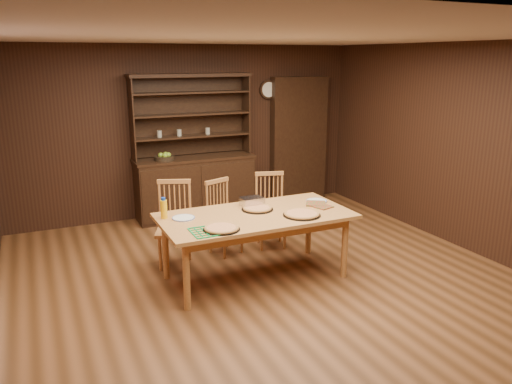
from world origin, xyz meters
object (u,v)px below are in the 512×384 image
chair_right (270,207)px  china_hutch (195,179)px  chair_center (222,215)px  juice_bottle (164,209)px  dining_table (255,220)px  chair_left (175,220)px

chair_right → china_hutch: bearing=124.0°
china_hutch → chair_center: china_hutch is taller
china_hutch → juice_bottle: bearing=-115.4°
dining_table → chair_left: size_ratio=2.05×
chair_center → chair_right: 0.67m
dining_table → juice_bottle: (-0.94, 0.28, 0.18)m
china_hutch → chair_left: 1.85m
juice_bottle → dining_table: bearing=-16.4°
china_hutch → dining_table: china_hutch is taller
china_hutch → dining_table: size_ratio=1.04×
chair_left → chair_center: chair_left is taller
chair_right → chair_center: bearing=-165.6°
chair_left → chair_right: size_ratio=1.05×
dining_table → juice_bottle: bearing=163.6°
china_hutch → dining_table: (-0.09, -2.46, 0.08)m
dining_table → chair_left: (-0.70, 0.78, -0.14)m
china_hutch → juice_bottle: 2.43m
chair_center → juice_bottle: (-0.89, -0.61, 0.36)m
chair_left → china_hutch: bearing=86.4°
chair_center → juice_bottle: size_ratio=4.11×
chair_left → juice_bottle: (-0.25, -0.51, 0.32)m
china_hutch → chair_right: size_ratio=2.25×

